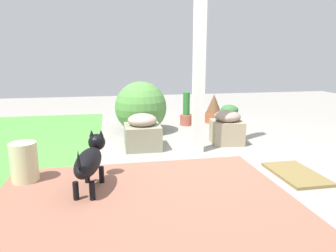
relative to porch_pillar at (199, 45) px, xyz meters
name	(u,v)px	position (x,y,z in m)	size (l,w,h in m)	color
ground_plane	(193,164)	(-0.45, 0.17, -1.26)	(12.00, 12.00, 0.00)	gray
brick_path	(144,201)	(-1.22, 0.79, -1.25)	(1.80, 2.40, 0.02)	#8E5A47
porch_pillar	(199,45)	(0.00, 0.00, 0.00)	(0.12, 0.12, 2.52)	white
stone_planter_nearest	(227,128)	(0.27, -0.48, -1.05)	(0.42, 0.44, 0.44)	tan
stone_planter_mid	(142,132)	(0.26, 0.64, -1.06)	(0.45, 0.44, 0.44)	gray
round_shrub	(141,107)	(1.09, 0.57, -0.88)	(0.77, 0.77, 0.77)	#4E873F
terracotta_pot_spiky	(214,109)	(1.56, -0.74, -1.03)	(0.29, 0.29, 0.49)	#A85230
terracotta_pot_broad	(229,116)	(1.02, -0.81, -1.04)	(0.27, 0.27, 0.39)	#A55234
terracotta_pot_tall	(186,114)	(1.45, -0.22, -1.07)	(0.20, 0.20, 0.55)	#A64F41
dog	(90,160)	(-0.91, 1.21, -0.99)	(0.69, 0.29, 0.47)	black
ceramic_urn	(24,163)	(-0.63, 1.81, -1.07)	(0.24, 0.24, 0.38)	beige
doormat	(296,174)	(-0.94, -0.73, -1.25)	(0.66, 0.40, 0.03)	olive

